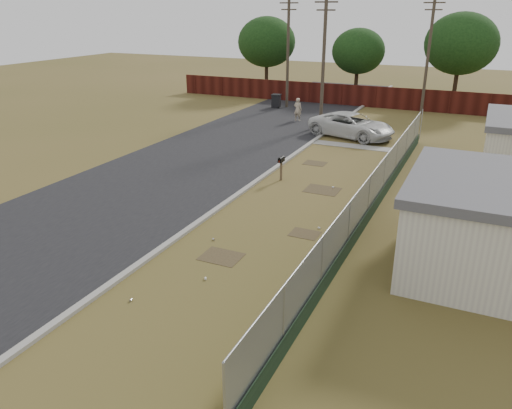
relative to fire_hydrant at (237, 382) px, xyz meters
The scene contains 12 objects.
ground 11.03m from the fire_hydrant, 104.18° to the left, with size 120.00×120.00×0.00m, color brown.
street 20.99m from the fire_hydrant, 116.78° to the left, with size 15.10×60.00×0.12m.
chainlink_fence 11.73m from the fire_hydrant, 87.95° to the left, with size 0.10×27.06×2.02m.
privacy_fence 36.74m from the fire_hydrant, 103.70° to the left, with size 30.00×0.12×1.80m, color #43140E.
utility_poles 32.29m from the fire_hydrant, 101.48° to the left, with size 12.60×8.24×9.00m.
horizon_trees 34.56m from the fire_hydrant, 93.11° to the left, with size 33.32×31.94×7.78m.
fire_hydrant is the anchor object (origin of this frame).
mailbox 14.99m from the fire_hydrant, 108.41° to the left, with size 0.20×0.53×1.23m.
pickup_truck 24.78m from the fire_hydrant, 98.92° to the left, with size 2.63×5.70×1.58m, color silver.
pedestrian 29.15m from the fire_hydrant, 107.73° to the left, with size 0.63×0.42×1.74m, color #BFAA8C.
trash_bin 34.39m from the fire_hydrant, 111.19° to the left, with size 0.83×0.82×1.14m.
scattered_litter 7.92m from the fire_hydrant, 112.83° to the left, with size 3.53×12.20×0.07m.
Camera 1 is at (6.76, -18.51, 8.08)m, focal length 35.00 mm.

